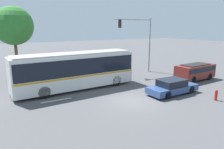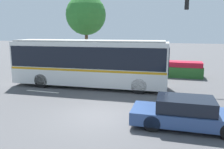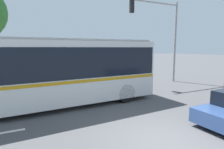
{
  "view_description": "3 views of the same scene",
  "coord_description": "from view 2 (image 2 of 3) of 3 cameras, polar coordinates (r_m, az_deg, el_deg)",
  "views": [
    {
      "loc": [
        -9.08,
        -12.68,
        5.59
      ],
      "look_at": [
        -0.02,
        3.25,
        1.45
      ],
      "focal_mm": 33.87,
      "sensor_mm": 36.0,
      "label": 1
    },
    {
      "loc": [
        3.54,
        -9.65,
        3.95
      ],
      "look_at": [
        -0.17,
        2.58,
        1.52
      ],
      "focal_mm": 36.43,
      "sensor_mm": 36.0,
      "label": 2
    },
    {
      "loc": [
        -4.03,
        -4.25,
        2.93
      ],
      "look_at": [
        1.16,
        6.18,
        1.28
      ],
      "focal_mm": 30.52,
      "sensor_mm": 36.0,
      "label": 3
    }
  ],
  "objects": [
    {
      "name": "flowering_hedge",
      "position": [
        20.99,
        10.82,
        1.59
      ],
      "size": [
        8.12,
        1.53,
        1.34
      ],
      "color": "#286028",
      "rests_on": "ground"
    },
    {
      "name": "ground_plane",
      "position": [
        11.01,
        -3.11,
        -10.26
      ],
      "size": [
        140.0,
        140.0,
        0.0
      ],
      "primitive_type": "plane",
      "color": "#4C4C4F"
    },
    {
      "name": "city_bus",
      "position": [
        16.28,
        -5.79,
        3.5
      ],
      "size": [
        11.16,
        3.09,
        3.34
      ],
      "rotation": [
        0.0,
        0.0,
        0.05
      ],
      "color": "silver",
      "rests_on": "ground"
    },
    {
      "name": "lane_stripe_mid",
      "position": [
        15.84,
        -17.04,
        -4.12
      ],
      "size": [
        2.4,
        0.16,
        0.01
      ],
      "primitive_type": "cube",
      "color": "silver",
      "rests_on": "ground"
    },
    {
      "name": "street_tree_left",
      "position": [
        25.92,
        -6.56,
        14.6
      ],
      "size": [
        4.39,
        4.39,
        7.91
      ],
      "color": "brown",
      "rests_on": "ground"
    },
    {
      "name": "sedan_foreground",
      "position": [
        10.03,
        18.28,
        -9.27
      ],
      "size": [
        4.65,
        1.9,
        1.27
      ],
      "rotation": [
        0.0,
        0.0,
        0.03
      ],
      "color": "navy",
      "rests_on": "ground"
    }
  ]
}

